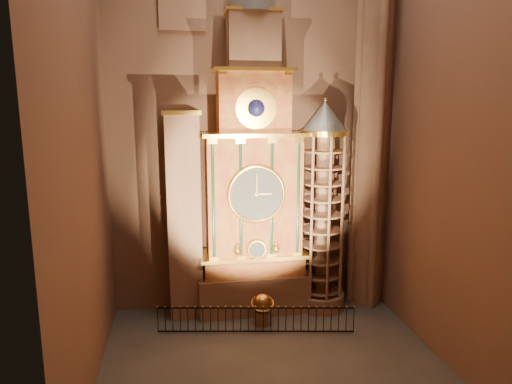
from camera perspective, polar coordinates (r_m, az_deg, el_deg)
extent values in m
plane|color=#383330|center=(20.20, 2.08, -20.35)|extent=(14.00, 14.00, 0.00)
plane|color=brown|center=(23.18, -0.79, 12.20)|extent=(22.00, 0.00, 22.00)
plane|color=brown|center=(17.25, -21.60, 11.90)|extent=(0.00, 22.00, 22.00)
plane|color=brown|center=(19.93, 22.87, 11.58)|extent=(0.00, 22.00, 22.00)
cube|color=#8C634C|center=(24.12, -0.36, -12.23)|extent=(5.60, 2.20, 2.00)
cube|color=maroon|center=(23.57, -0.36, -8.87)|extent=(5.00, 2.00, 1.00)
cube|color=#FBC84A|center=(23.35, -0.34, -7.64)|extent=(5.40, 2.30, 0.18)
cube|color=maroon|center=(22.63, -0.37, -0.50)|extent=(4.60, 2.00, 6.00)
cylinder|color=black|center=(21.56, -5.39, -1.13)|extent=(0.32, 0.32, 5.60)
cylinder|color=black|center=(21.69, -1.96, -1.01)|extent=(0.32, 0.32, 5.60)
cylinder|color=black|center=(21.94, 1.92, -0.88)|extent=(0.32, 0.32, 5.60)
cylinder|color=black|center=(22.23, 5.21, -0.76)|extent=(0.32, 0.32, 5.60)
cube|color=#FBC84A|center=(22.18, -0.36, 7.22)|extent=(5.00, 2.25, 0.18)
cylinder|color=#2D3033|center=(21.60, 0.06, -0.25)|extent=(2.60, 0.12, 2.60)
torus|color=#FBC84A|center=(21.55, 0.08, -0.27)|extent=(2.80, 0.16, 2.80)
cylinder|color=#FBC84A|center=(22.14, 0.12, -7.19)|extent=(0.90, 0.10, 0.90)
sphere|color=#FBC84A|center=(22.07, -2.35, -7.40)|extent=(0.36, 0.36, 0.36)
sphere|color=#FBC84A|center=(22.37, 2.52, -7.14)|extent=(0.36, 0.36, 0.36)
cube|color=maroon|center=(22.19, -0.39, 10.96)|extent=(3.40, 1.80, 3.00)
sphere|color=#0B0C3A|center=(21.29, 0.01, 10.43)|extent=(0.80, 0.80, 0.80)
cube|color=#FBC84A|center=(22.19, -0.37, 14.97)|extent=(3.80, 2.00, 0.15)
cube|color=#8C634C|center=(22.37, -0.40, 18.16)|extent=(2.40, 1.60, 2.60)
cube|color=#8C634C|center=(22.57, -8.93, -3.27)|extent=(1.60, 1.40, 10.00)
cube|color=#FBC84A|center=(22.74, -8.77, -8.42)|extent=(1.35, 0.10, 2.10)
cube|color=#4F1A15|center=(22.69, -8.76, -8.47)|extent=(1.05, 0.04, 1.75)
cube|color=#FBC84A|center=(22.02, -8.96, -2.02)|extent=(1.35, 0.10, 2.10)
cube|color=#4F1A15|center=(21.97, -8.96, -2.06)|extent=(1.05, 0.04, 1.75)
cube|color=#FBC84A|center=(21.60, -9.17, 4.71)|extent=(1.35, 0.10, 2.10)
cube|color=#4F1A15|center=(21.54, -9.16, 4.70)|extent=(1.05, 0.04, 1.75)
cube|color=#FBC84A|center=(21.90, -9.33, 9.78)|extent=(1.80, 1.60, 0.20)
cylinder|color=#8C634C|center=(24.86, 7.96, -13.12)|extent=(2.50, 2.50, 0.80)
cylinder|color=#8C634C|center=(23.40, 8.25, -3.00)|extent=(0.70, 0.70, 8.20)
cylinder|color=#FBC84A|center=(22.76, 8.54, 7.32)|extent=(2.40, 2.40, 0.25)
cone|color=slate|center=(22.73, 8.60, 9.33)|extent=(2.30, 2.30, 1.50)
sphere|color=#FBC84A|center=(22.72, 8.66, 11.35)|extent=(0.20, 0.20, 0.20)
cylinder|color=#8C634C|center=(23.94, 14.50, 11.82)|extent=(1.60, 1.60, 22.00)
cylinder|color=#8C634C|center=(24.27, 16.26, 11.71)|extent=(0.44, 0.44, 22.00)
cylinder|color=#8C634C|center=(23.63, 12.69, 11.91)|extent=(0.44, 0.44, 22.00)
cylinder|color=#8C634C|center=(24.67, 13.73, 11.82)|extent=(0.44, 0.44, 22.00)
cylinder|color=#8C634C|center=(23.21, 15.32, 11.82)|extent=(0.44, 0.44, 22.00)
cylinder|color=#8C634C|center=(22.74, 0.80, -15.54)|extent=(0.60, 0.60, 0.70)
sphere|color=#B07331|center=(22.40, 0.81, -13.71)|extent=(0.90, 0.90, 0.90)
torus|color=#B07331|center=(22.40, 0.81, -13.71)|extent=(1.21, 1.16, 0.48)
cube|color=black|center=(21.62, -0.03, -14.28)|extent=(8.95, 1.57, 0.05)
cube|color=black|center=(22.14, -0.03, -17.02)|extent=(8.95, 1.57, 0.05)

